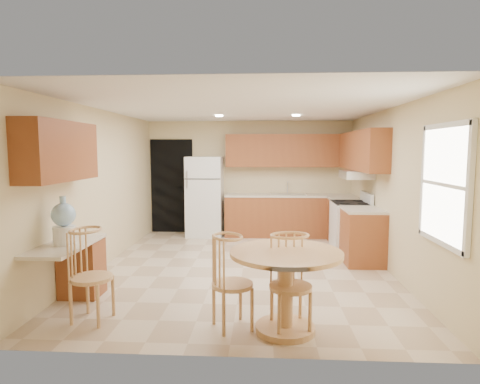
# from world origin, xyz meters

# --- Properties ---
(floor) EXTENTS (5.50, 5.50, 0.00)m
(floor) POSITION_xyz_m (0.00, 0.00, 0.00)
(floor) COLOR #CBB393
(floor) RESTS_ON ground
(ceiling) EXTENTS (4.50, 5.50, 0.02)m
(ceiling) POSITION_xyz_m (0.00, 0.00, 2.50)
(ceiling) COLOR white
(ceiling) RESTS_ON wall_back
(wall_back) EXTENTS (4.50, 0.02, 2.50)m
(wall_back) POSITION_xyz_m (0.00, 2.75, 1.25)
(wall_back) COLOR beige
(wall_back) RESTS_ON floor
(wall_front) EXTENTS (4.50, 0.02, 2.50)m
(wall_front) POSITION_xyz_m (0.00, -2.75, 1.25)
(wall_front) COLOR beige
(wall_front) RESTS_ON floor
(wall_left) EXTENTS (0.02, 5.50, 2.50)m
(wall_left) POSITION_xyz_m (-2.25, 0.00, 1.25)
(wall_left) COLOR beige
(wall_left) RESTS_ON floor
(wall_right) EXTENTS (0.02, 5.50, 2.50)m
(wall_right) POSITION_xyz_m (2.25, 0.00, 1.25)
(wall_right) COLOR beige
(wall_right) RESTS_ON floor
(doorway) EXTENTS (0.90, 0.02, 2.10)m
(doorway) POSITION_xyz_m (-1.75, 2.73, 1.05)
(doorway) COLOR black
(doorway) RESTS_ON floor
(base_cab_back) EXTENTS (2.75, 0.60, 0.87)m
(base_cab_back) POSITION_xyz_m (0.88, 2.45, 0.43)
(base_cab_back) COLOR #974E26
(base_cab_back) RESTS_ON floor
(counter_back) EXTENTS (2.75, 0.63, 0.04)m
(counter_back) POSITION_xyz_m (0.88, 2.45, 0.89)
(counter_back) COLOR beige
(counter_back) RESTS_ON base_cab_back
(base_cab_right_a) EXTENTS (0.60, 0.59, 0.87)m
(base_cab_right_a) POSITION_xyz_m (1.95, 1.85, 0.43)
(base_cab_right_a) COLOR #974E26
(base_cab_right_a) RESTS_ON floor
(counter_right_a) EXTENTS (0.63, 0.59, 0.04)m
(counter_right_a) POSITION_xyz_m (1.95, 1.85, 0.89)
(counter_right_a) COLOR beige
(counter_right_a) RESTS_ON base_cab_right_a
(base_cab_right_b) EXTENTS (0.60, 0.80, 0.87)m
(base_cab_right_b) POSITION_xyz_m (1.95, 0.40, 0.43)
(base_cab_right_b) COLOR #974E26
(base_cab_right_b) RESTS_ON floor
(counter_right_b) EXTENTS (0.63, 0.80, 0.04)m
(counter_right_b) POSITION_xyz_m (1.95, 0.40, 0.89)
(counter_right_b) COLOR beige
(counter_right_b) RESTS_ON base_cab_right_b
(upper_cab_back) EXTENTS (2.75, 0.33, 0.70)m
(upper_cab_back) POSITION_xyz_m (0.88, 2.58, 1.85)
(upper_cab_back) COLOR #974E26
(upper_cab_back) RESTS_ON wall_back
(upper_cab_right) EXTENTS (0.33, 2.42, 0.70)m
(upper_cab_right) POSITION_xyz_m (2.08, 1.21, 1.85)
(upper_cab_right) COLOR #974E26
(upper_cab_right) RESTS_ON wall_right
(upper_cab_left) EXTENTS (0.33, 1.40, 0.70)m
(upper_cab_left) POSITION_xyz_m (-2.08, -1.60, 1.85)
(upper_cab_left) COLOR #974E26
(upper_cab_left) RESTS_ON wall_left
(sink) EXTENTS (0.78, 0.44, 0.01)m
(sink) POSITION_xyz_m (0.85, 2.45, 0.91)
(sink) COLOR silver
(sink) RESTS_ON counter_back
(range_hood) EXTENTS (0.50, 0.76, 0.14)m
(range_hood) POSITION_xyz_m (2.00, 1.18, 1.42)
(range_hood) COLOR silver
(range_hood) RESTS_ON upper_cab_right
(desk_pedestal) EXTENTS (0.48, 0.42, 0.72)m
(desk_pedestal) POSITION_xyz_m (-2.00, -1.32, 0.36)
(desk_pedestal) COLOR #974E26
(desk_pedestal) RESTS_ON floor
(desk_top) EXTENTS (0.50, 1.20, 0.04)m
(desk_top) POSITION_xyz_m (-2.00, -1.70, 0.75)
(desk_top) COLOR beige
(desk_top) RESTS_ON desk_pedestal
(window) EXTENTS (0.06, 1.12, 1.30)m
(window) POSITION_xyz_m (2.23, -1.85, 1.50)
(window) COLOR white
(window) RESTS_ON wall_right
(can_light_a) EXTENTS (0.14, 0.14, 0.02)m
(can_light_a) POSITION_xyz_m (-0.50, 1.20, 2.48)
(can_light_a) COLOR white
(can_light_a) RESTS_ON ceiling
(can_light_b) EXTENTS (0.14, 0.14, 0.02)m
(can_light_b) POSITION_xyz_m (0.90, 1.20, 2.48)
(can_light_b) COLOR white
(can_light_b) RESTS_ON ceiling
(refrigerator) EXTENTS (0.76, 0.74, 1.72)m
(refrigerator) POSITION_xyz_m (-0.95, 2.40, 0.86)
(refrigerator) COLOR white
(refrigerator) RESTS_ON floor
(stove) EXTENTS (0.65, 0.76, 1.09)m
(stove) POSITION_xyz_m (1.92, 1.18, 0.47)
(stove) COLOR white
(stove) RESTS_ON floor
(dining_table) EXTENTS (1.14, 1.14, 0.85)m
(dining_table) POSITION_xyz_m (0.54, -2.20, 0.55)
(dining_table) COLOR tan
(dining_table) RESTS_ON floor
(chair_table_a) EXTENTS (0.43, 0.56, 0.98)m
(chair_table_a) POSITION_xyz_m (-0.01, -2.24, 0.60)
(chair_table_a) COLOR tan
(chair_table_a) RESTS_ON floor
(chair_table_b) EXTENTS (0.44, 0.46, 1.00)m
(chair_table_b) POSITION_xyz_m (0.59, -2.30, 0.61)
(chair_table_b) COLOR tan
(chair_table_b) RESTS_ON floor
(chair_desk) EXTENTS (0.44, 0.58, 1.01)m
(chair_desk) POSITION_xyz_m (-1.55, -2.15, 0.61)
(chair_desk) COLOR tan
(chair_desk) RESTS_ON floor
(water_crock) EXTENTS (0.27, 0.27, 0.56)m
(water_crock) POSITION_xyz_m (-2.00, -1.73, 1.02)
(water_crock) COLOR white
(water_crock) RESTS_ON desk_top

